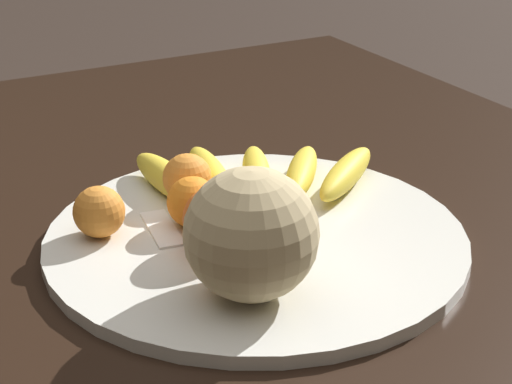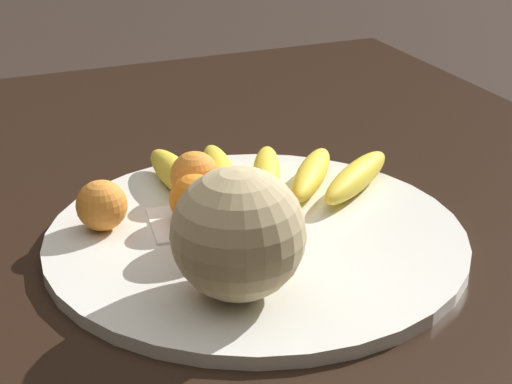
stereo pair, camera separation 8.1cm
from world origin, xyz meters
name	(u,v)px [view 2 (the right image)]	position (x,y,z in m)	size (l,w,h in m)	color
kitchen_table	(256,296)	(0.00, 0.00, 0.65)	(1.48, 1.16, 0.73)	black
fruit_bowl	(256,238)	(-0.02, 0.01, 0.74)	(0.47, 0.47, 0.02)	silver
melon	(238,234)	(-0.13, 0.07, 0.81)	(0.13, 0.13, 0.13)	tan
banana_bunch	(263,175)	(0.09, -0.05, 0.77)	(0.24, 0.30, 0.04)	brown
orange_front_left	(266,205)	(-0.02, 0.00, 0.78)	(0.06, 0.06, 0.06)	orange
orange_front_right	(102,205)	(0.06, 0.16, 0.78)	(0.06, 0.06, 0.06)	orange
orange_mid_center	(195,176)	(0.09, 0.04, 0.78)	(0.06, 0.06, 0.06)	orange
orange_back_left	(195,199)	(0.03, 0.06, 0.78)	(0.06, 0.06, 0.06)	orange
orange_back_right	(212,217)	(-0.03, 0.06, 0.78)	(0.07, 0.07, 0.07)	orange
produce_tag	(164,225)	(0.04, 0.10, 0.75)	(0.09, 0.04, 0.00)	white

